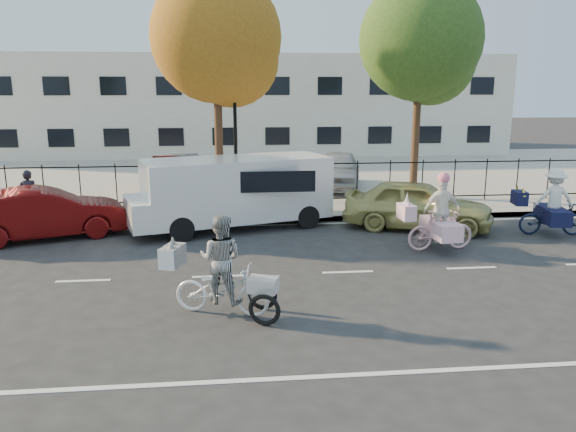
{
  "coord_description": "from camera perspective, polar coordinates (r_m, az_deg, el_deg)",
  "views": [
    {
      "loc": [
        0.36,
        -12.23,
        4.27
      ],
      "look_at": [
        1.71,
        1.2,
        1.1
      ],
      "focal_mm": 35.0,
      "sensor_mm": 36.0,
      "label": 1
    }
  ],
  "objects": [
    {
      "name": "iron_fence",
      "position": [
        19.73,
        -6.73,
        3.28
      ],
      "size": [
        58.0,
        0.06,
        1.5
      ],
      "primitive_type": null,
      "color": "black",
      "rests_on": "sidewalk"
    },
    {
      "name": "tree_mid",
      "position": [
        19.64,
        -6.88,
        17.0
      ],
      "size": [
        4.36,
        4.36,
        8.0
      ],
      "color": "#442D1D",
      "rests_on": "ground"
    },
    {
      "name": "ground",
      "position": [
        12.96,
        -7.06,
        -6.12
      ],
      "size": [
        120.0,
        120.0,
        0.0
      ],
      "primitive_type": "plane",
      "color": "#333334"
    },
    {
      "name": "road_markings",
      "position": [
        12.96,
        -7.06,
        -6.1
      ],
      "size": [
        60.0,
        9.52,
        0.01
      ],
      "primitive_type": null,
      "color": "silver",
      "rests_on": "ground"
    },
    {
      "name": "curb",
      "position": [
        17.79,
        -6.75,
        -0.52
      ],
      "size": [
        60.0,
        0.1,
        0.15
      ],
      "primitive_type": "cube",
      "color": "#A8A399",
      "rests_on": "ground"
    },
    {
      "name": "lamppost",
      "position": [
        19.07,
        -5.4,
        9.67
      ],
      "size": [
        0.36,
        0.36,
        4.33
      ],
      "color": "black",
      "rests_on": "sidewalk"
    },
    {
      "name": "street_sign",
      "position": [
        19.37,
        -12.28,
        4.44
      ],
      "size": [
        0.85,
        0.06,
        1.8
      ],
      "color": "black",
      "rests_on": "sidewalk"
    },
    {
      "name": "parking_lot",
      "position": [
        27.56,
        -6.46,
        4.36
      ],
      "size": [
        60.0,
        15.6,
        0.15
      ],
      "primitive_type": "cube",
      "color": "#A8A399",
      "rests_on": "ground"
    },
    {
      "name": "gold_sedan",
      "position": [
        17.33,
        13.02,
        1.13
      ],
      "size": [
        4.72,
        3.21,
        1.49
      ],
      "primitive_type": "imported",
      "rotation": [
        0.0,
        0.0,
        1.21
      ],
      "color": "tan",
      "rests_on": "ground"
    },
    {
      "name": "building",
      "position": [
        37.26,
        -6.43,
        11.17
      ],
      "size": [
        34.0,
        10.0,
        6.0
      ],
      "primitive_type": "cube",
      "color": "silver",
      "rests_on": "ground"
    },
    {
      "name": "pedestrian",
      "position": [
        18.99,
        -24.81,
        1.9
      ],
      "size": [
        0.6,
        0.41,
        1.59
      ],
      "primitive_type": "imported",
      "rotation": [
        0.0,
        0.0,
        3.2
      ],
      "color": "black",
      "rests_on": "sidewalk"
    },
    {
      "name": "red_sedan",
      "position": [
        17.24,
        -23.38,
        0.24
      ],
      "size": [
        4.65,
        2.94,
        1.45
      ],
      "primitive_type": "imported",
      "rotation": [
        0.0,
        0.0,
        1.92
      ],
      "color": "#56090A",
      "rests_on": "ground"
    },
    {
      "name": "bull_bike",
      "position": [
        17.9,
        25.23,
        0.68
      ],
      "size": [
        2.14,
        1.49,
        1.95
      ],
      "rotation": [
        0.0,
        0.0,
        1.41
      ],
      "color": "black",
      "rests_on": "ground"
    },
    {
      "name": "lot_car_c",
      "position": [
        22.97,
        -10.81,
        4.37
      ],
      "size": [
        2.06,
        4.33,
        1.37
      ],
      "primitive_type": "imported",
      "rotation": [
        0.0,
        0.0,
        0.15
      ],
      "color": "#4D5055",
      "rests_on": "parking_lot"
    },
    {
      "name": "tree_east",
      "position": [
        21.52,
        13.61,
        16.49
      ],
      "size": [
        4.39,
        4.39,
        8.05
      ],
      "color": "#442D1D",
      "rests_on": "ground"
    },
    {
      "name": "sidewalk",
      "position": [
        18.81,
        -6.71,
        0.23
      ],
      "size": [
        60.0,
        2.2,
        0.15
      ],
      "primitive_type": "cube",
      "color": "#A8A399",
      "rests_on": "ground"
    },
    {
      "name": "lot_car_d",
      "position": [
        23.05,
        5.07,
        4.72
      ],
      "size": [
        2.69,
        4.62,
        1.48
      ],
      "primitive_type": "imported",
      "rotation": [
        0.0,
        0.0,
        -0.23
      ],
      "color": "#ABADB3",
      "rests_on": "parking_lot"
    },
    {
      "name": "unicorn_bike",
      "position": [
        15.19,
        15.15,
        -0.59
      ],
      "size": [
        2.08,
        1.45,
        2.08
      ],
      "rotation": [
        0.0,
        0.0,
        1.66
      ],
      "color": "beige",
      "rests_on": "ground"
    },
    {
      "name": "white_van",
      "position": [
        17.02,
        -5.57,
        2.68
      ],
      "size": [
        6.44,
        3.54,
        2.13
      ],
      "rotation": [
        0.0,
        0.0,
        0.3
      ],
      "color": "white",
      "rests_on": "ground"
    },
    {
      "name": "zebra_trike",
      "position": [
        10.69,
        -6.75,
        -6.1
      ],
      "size": [
        2.26,
        1.42,
        1.94
      ],
      "rotation": [
        0.0,
        0.0,
        1.25
      ],
      "color": "white",
      "rests_on": "ground"
    }
  ]
}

